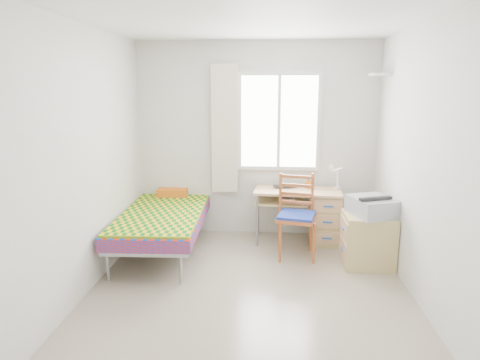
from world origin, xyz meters
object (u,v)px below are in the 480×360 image
object	(u,v)px
printer	(372,206)
bed	(166,215)
chair	(297,211)
cabinet	(368,240)
desk	(320,214)

from	to	relation	value
printer	bed	bearing A→B (deg)	151.10
chair	cabinet	bearing A→B (deg)	-3.90
printer	cabinet	bearing A→B (deg)	131.99
bed	printer	distance (m)	2.49
desk	printer	distance (m)	0.94
chair	cabinet	distance (m)	0.86
desk	cabinet	bearing A→B (deg)	-52.85
desk	cabinet	distance (m)	0.86
desk	cabinet	world-z (taller)	desk
bed	printer	world-z (taller)	bed
cabinet	printer	distance (m)	0.41
bed	chair	size ratio (longest dim) A/B	2.09
desk	chair	bearing A→B (deg)	-119.52
desk	chair	distance (m)	0.61
bed	printer	bearing A→B (deg)	-10.69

